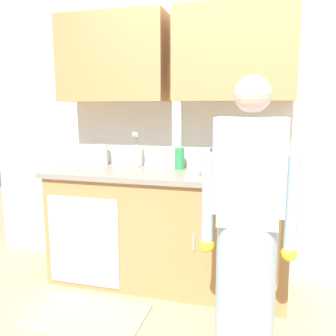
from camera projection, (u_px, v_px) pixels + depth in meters
The scene contains 13 objects.
kitchen_wall_with_uppers at pixel (224, 105), 2.94m from camera, with size 4.80×0.44×2.70m.
counter_cabinet at pixel (167, 231), 2.94m from camera, with size 1.90×0.62×0.90m.
countertop at pixel (167, 175), 2.86m from camera, with size 1.96×0.66×0.04m, color gray.
sink at pixel (136, 172), 2.93m from camera, with size 0.50×0.36×0.35m.
person_at_sink at pixel (247, 243), 2.02m from camera, with size 0.55×0.34×1.62m.
floor_mat at pixel (87, 316), 2.50m from camera, with size 0.80×0.50×0.01m, color gray.
bottle_dish_liquid at pixel (213, 159), 2.92m from camera, with size 0.06×0.06×0.18m, color #66388C.
bottle_water_short at pixel (179, 158), 2.99m from camera, with size 0.08×0.08×0.18m, color #2D8C4C.
bottle_water_tall at pixel (103, 155), 3.21m from camera, with size 0.08×0.08×0.19m, color silver.
bottle_cleaner_spray at pixel (284, 157), 2.77m from camera, with size 0.08×0.08×0.26m, color silver.
cup_by_sink at pixel (195, 169), 2.67m from camera, with size 0.08×0.08×0.11m, color white.
knife_on_counter at pixel (79, 168), 3.01m from camera, with size 0.24×0.02×0.01m, color silver.
sponge at pixel (259, 176), 2.63m from camera, with size 0.11×0.07×0.03m, color #4CBF4C.
Camera 1 is at (0.20, -2.01, 1.45)m, focal length 38.10 mm.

